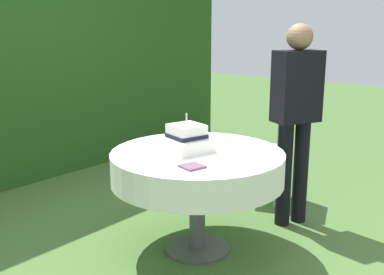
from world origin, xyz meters
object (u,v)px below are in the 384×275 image
(serving_plate_right, at_px, (183,136))
(cake_table, at_px, (197,167))
(serving_plate_near, at_px, (143,147))
(standing_person, at_px, (296,112))
(wedding_cake, at_px, (187,139))
(serving_plate_far, at_px, (152,167))
(napkin_stack, at_px, (192,166))
(serving_plate_left, at_px, (160,141))
(garden_chair, at_px, (272,144))

(serving_plate_right, bearing_deg, cake_table, -126.05)
(serving_plate_near, bearing_deg, cake_table, -64.66)
(cake_table, bearing_deg, standing_person, -18.52)
(wedding_cake, height_order, serving_plate_far, wedding_cake)
(wedding_cake, bearing_deg, cake_table, -70.41)
(standing_person, bearing_deg, serving_plate_near, 147.85)
(serving_plate_far, bearing_deg, napkin_stack, -50.30)
(serving_plate_far, height_order, serving_plate_left, same)
(standing_person, bearing_deg, napkin_stack, 175.86)
(wedding_cake, relative_size, serving_plate_far, 3.04)
(serving_plate_right, bearing_deg, napkin_stack, -134.83)
(cake_table, bearing_deg, serving_plate_far, -178.11)
(cake_table, bearing_deg, serving_plate_left, 86.41)
(cake_table, distance_m, serving_plate_right, 0.47)
(cake_table, bearing_deg, napkin_stack, -145.86)
(serving_plate_near, height_order, serving_plate_left, same)
(standing_person, bearing_deg, garden_chair, 50.06)
(garden_chair, bearing_deg, serving_plate_far, -175.83)
(wedding_cake, relative_size, napkin_stack, 2.78)
(serving_plate_far, relative_size, standing_person, 0.07)
(cake_table, relative_size, garden_chair, 1.36)
(cake_table, relative_size, serving_plate_far, 10.15)
(standing_person, bearing_deg, serving_plate_left, 141.09)
(wedding_cake, height_order, standing_person, standing_person)
(serving_plate_far, xyz_separation_m, standing_person, (1.32, -0.27, 0.19))
(serving_plate_right, relative_size, garden_chair, 0.15)
(serving_plate_right, bearing_deg, wedding_cake, -135.06)
(serving_plate_left, relative_size, napkin_stack, 1.01)
(serving_plate_left, bearing_deg, serving_plate_near, -172.00)
(serving_plate_far, bearing_deg, serving_plate_right, 27.84)
(wedding_cake, height_order, serving_plate_right, wedding_cake)
(cake_table, distance_m, garden_chair, 1.20)
(serving_plate_near, relative_size, serving_plate_right, 0.80)
(wedding_cake, xyz_separation_m, serving_plate_far, (-0.43, -0.09, -0.08))
(cake_table, xyz_separation_m, napkin_stack, (-0.30, -0.20, 0.12))
(wedding_cake, xyz_separation_m, serving_plate_near, (-0.14, 0.28, -0.08))
(serving_plate_far, bearing_deg, garden_chair, 4.17)
(garden_chair, height_order, standing_person, standing_person)
(cake_table, height_order, serving_plate_near, serving_plate_near)
(serving_plate_left, bearing_deg, garden_chair, -13.59)
(wedding_cake, height_order, serving_plate_near, wedding_cake)
(napkin_stack, relative_size, garden_chair, 0.15)
(cake_table, bearing_deg, garden_chair, 5.05)
(serving_plate_near, xyz_separation_m, serving_plate_right, (0.44, 0.01, 0.00))
(garden_chair, bearing_deg, standing_person, -129.94)
(serving_plate_far, height_order, napkin_stack, napkin_stack)
(serving_plate_right, distance_m, standing_person, 0.90)
(serving_plate_left, bearing_deg, serving_plate_right, -4.34)
(serving_plate_far, bearing_deg, cake_table, 1.89)
(serving_plate_left, height_order, serving_plate_right, same)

